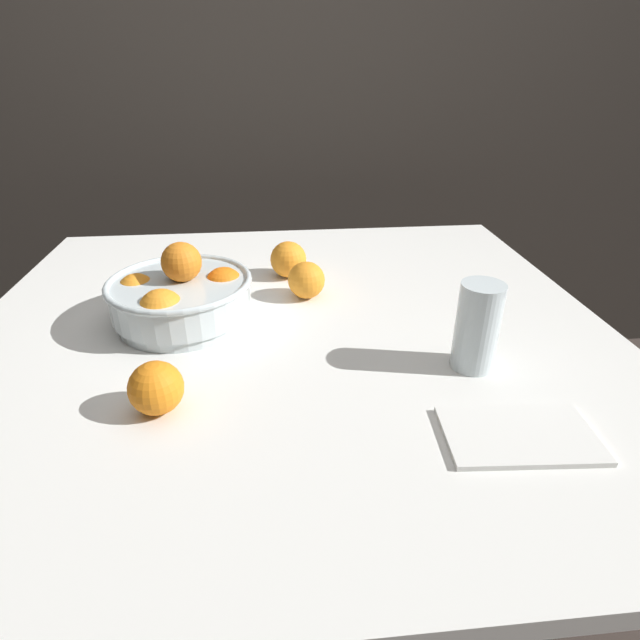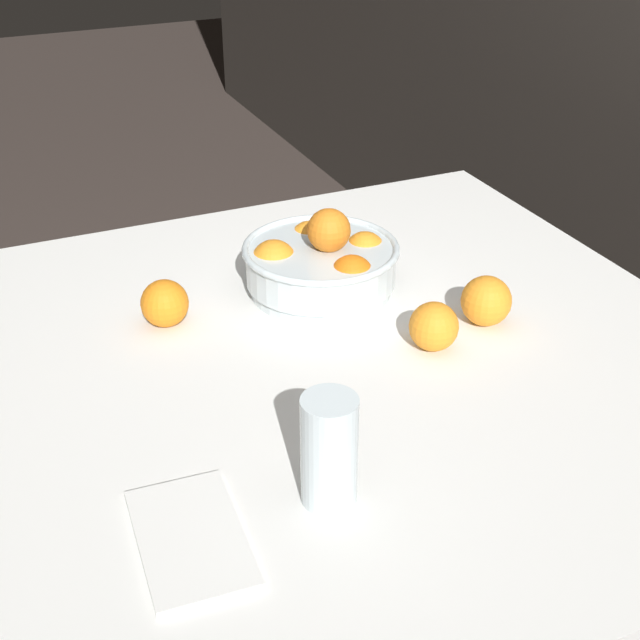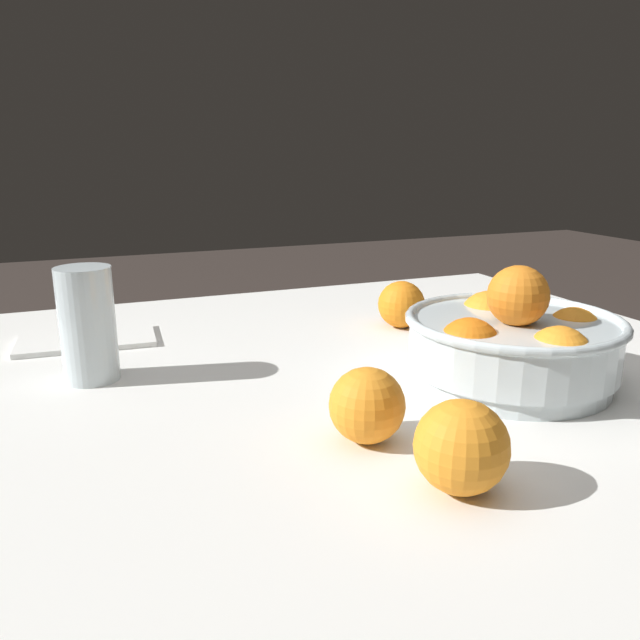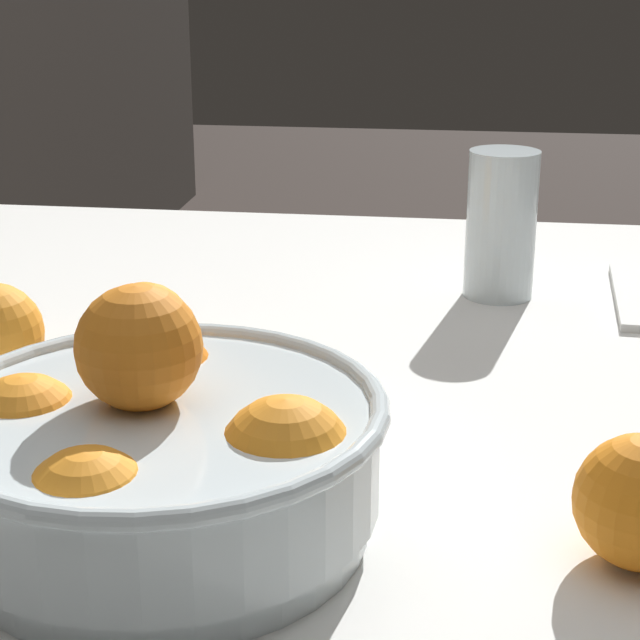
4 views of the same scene
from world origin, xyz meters
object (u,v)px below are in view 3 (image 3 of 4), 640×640
object	(u,v)px
orange_loose_near_bowl	(401,304)
orange_loose_aside	(367,405)
orange_loose_front	(461,447)
juice_glass	(88,330)
fruit_bowl	(513,342)

from	to	relation	value
orange_loose_near_bowl	orange_loose_aside	bearing A→B (deg)	56.38
orange_loose_near_bowl	orange_loose_front	size ratio (longest dim) A/B	0.94
juice_glass	orange_loose_aside	size ratio (longest dim) A/B	1.89
juice_glass	orange_loose_near_bowl	world-z (taller)	juice_glass
juice_glass	orange_loose_near_bowl	bearing A→B (deg)	-171.96
juice_glass	orange_loose_near_bowl	size ratio (longest dim) A/B	1.89
orange_loose_front	orange_loose_aside	size ratio (longest dim) A/B	1.06
fruit_bowl	orange_loose_near_bowl	world-z (taller)	fruit_bowl
juice_glass	orange_loose_aside	xyz separation A→B (m)	(-0.25, 0.29, -0.03)
juice_glass	fruit_bowl	bearing A→B (deg)	156.99
juice_glass	orange_loose_front	size ratio (longest dim) A/B	1.78
orange_loose_front	fruit_bowl	bearing A→B (deg)	-136.86
orange_loose_front	orange_loose_aside	distance (m)	0.12
fruit_bowl	juice_glass	size ratio (longest dim) A/B	1.84
orange_loose_aside	orange_loose_near_bowl	bearing A→B (deg)	-123.62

